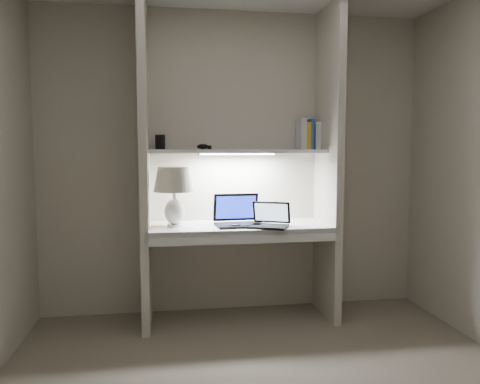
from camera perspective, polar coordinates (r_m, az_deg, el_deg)
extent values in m
cube|color=beige|center=(3.94, -0.70, 3.55)|extent=(3.20, 0.01, 2.50)
cube|color=beige|center=(3.63, -11.56, 3.29)|extent=(0.06, 0.55, 2.50)
cube|color=beige|center=(3.85, 10.72, 3.42)|extent=(0.06, 0.55, 2.50)
cube|color=white|center=(3.72, -0.08, -4.30)|extent=(1.40, 0.55, 0.04)
cube|color=silver|center=(3.47, 0.58, -5.49)|extent=(1.46, 0.03, 0.10)
cube|color=silver|center=(3.76, -0.31, 4.99)|extent=(1.40, 0.36, 0.03)
cube|color=white|center=(3.76, -0.31, 4.66)|extent=(0.60, 0.04, 0.02)
cylinder|color=white|center=(3.65, -7.97, -4.04)|extent=(0.12, 0.12, 0.02)
ellipsoid|color=white|center=(3.64, -7.99, -2.40)|extent=(0.16, 0.16, 0.20)
cylinder|color=white|center=(3.63, -8.01, -0.59)|extent=(0.03, 0.03, 0.08)
sphere|color=#FFD899|center=(3.62, -8.03, 0.73)|extent=(0.05, 0.05, 0.05)
cube|color=black|center=(3.64, -0.02, -4.05)|extent=(0.38, 0.27, 0.02)
cube|color=black|center=(3.64, -0.02, -3.90)|extent=(0.32, 0.20, 0.00)
cube|color=black|center=(3.77, -0.53, -1.86)|extent=(0.37, 0.09, 0.23)
cube|color=#1B35EC|center=(3.77, -0.51, -1.87)|extent=(0.32, 0.07, 0.19)
cube|color=black|center=(3.58, 3.39, -4.22)|extent=(0.35, 0.31, 0.02)
cube|color=black|center=(3.58, 3.39, -4.07)|extent=(0.29, 0.24, 0.00)
cube|color=black|center=(3.69, 3.86, -2.47)|extent=(0.29, 0.18, 0.17)
cube|color=silver|center=(3.68, 3.83, -2.49)|extent=(0.25, 0.15, 0.14)
cube|color=silver|center=(3.88, 3.31, -2.67)|extent=(0.10, 0.07, 0.13)
ellipsoid|color=black|center=(3.56, -0.59, -4.12)|extent=(0.11, 0.08, 0.04)
torus|color=black|center=(3.75, -2.20, -3.82)|extent=(0.09, 0.09, 0.01)
cube|color=yellow|center=(3.71, -10.01, -4.08)|extent=(0.08, 0.08, 0.00)
cube|color=silver|center=(4.03, 10.18, 6.73)|extent=(0.04, 0.17, 0.22)
cube|color=#2B6EAD|center=(4.02, 9.75, 6.94)|extent=(0.05, 0.17, 0.25)
cube|color=silver|center=(4.01, 9.18, 6.75)|extent=(0.05, 0.17, 0.22)
cube|color=#225793|center=(4.00, 8.49, 6.97)|extent=(0.03, 0.17, 0.25)
cube|color=orange|center=(3.99, 8.04, 6.78)|extent=(0.04, 0.17, 0.22)
cube|color=silver|center=(3.97, 7.47, 6.99)|extent=(0.05, 0.17, 0.25)
cube|color=black|center=(3.80, -9.70, 6.01)|extent=(0.08, 0.06, 0.12)
ellipsoid|color=black|center=(3.75, -4.55, 5.54)|extent=(0.12, 0.10, 0.04)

